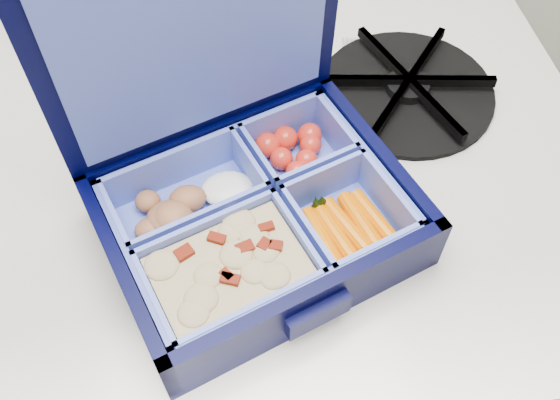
{
  "coord_description": "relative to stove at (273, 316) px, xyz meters",
  "views": [
    {
      "loc": [
        -0.54,
        1.26,
        1.37
      ],
      "look_at": [
        -0.49,
        1.55,
        0.96
      ],
      "focal_mm": 40.0,
      "sensor_mm": 36.0,
      "label": 1
    }
  ],
  "objects": [
    {
      "name": "fork",
      "position": [
        0.09,
        -0.0,
        0.46
      ],
      "size": [
        0.05,
        0.16,
        0.01
      ],
      "primitive_type": null,
      "rotation": [
        0.0,
        0.0,
        -0.19
      ],
      "color": "silver",
      "rests_on": "stove"
    },
    {
      "name": "stove",
      "position": [
        0.0,
        0.0,
        0.0
      ],
      "size": [
        0.61,
        0.61,
        0.92
      ],
      "primitive_type": null,
      "color": "beige",
      "rests_on": "floor"
    },
    {
      "name": "bento_box",
      "position": [
        -0.03,
        -0.13,
        0.49
      ],
      "size": [
        0.29,
        0.25,
        0.06
      ],
      "primitive_type": null,
      "rotation": [
        0.0,
        0.0,
        0.33
      ],
      "color": "black",
      "rests_on": "stove"
    },
    {
      "name": "burner_grate",
      "position": [
        0.14,
        0.01,
        0.47
      ],
      "size": [
        0.2,
        0.2,
        0.03
      ],
      "primitive_type": "cylinder",
      "rotation": [
        0.0,
        0.0,
        -0.18
      ],
      "color": "black",
      "rests_on": "stove"
    }
  ]
}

